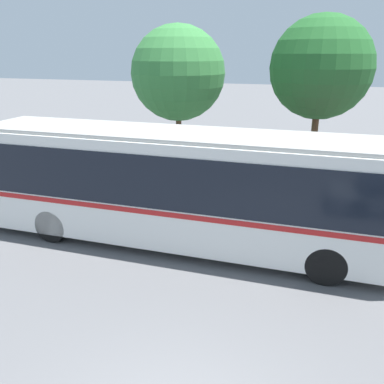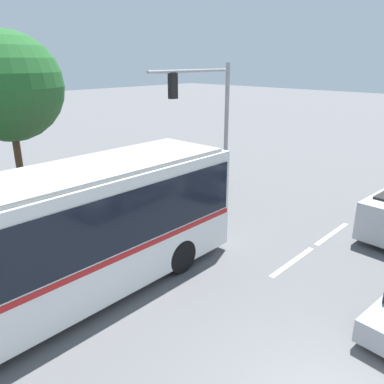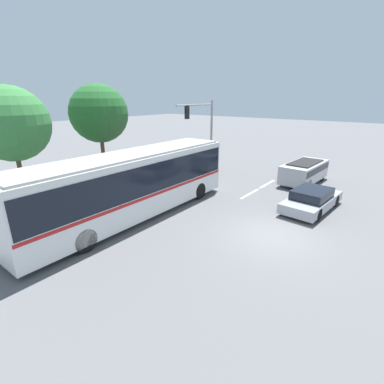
{
  "view_description": "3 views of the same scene",
  "coord_description": "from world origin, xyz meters",
  "px_view_note": "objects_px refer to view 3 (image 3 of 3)",
  "views": [
    {
      "loc": [
        1.51,
        -3.63,
        5.4
      ],
      "look_at": [
        -1.75,
        6.23,
        1.75
      ],
      "focal_mm": 37.25,
      "sensor_mm": 36.0,
      "label": 1
    },
    {
      "loc": [
        -4.9,
        -1.42,
        5.79
      ],
      "look_at": [
        3.11,
        6.18,
        1.97
      ],
      "focal_mm": 35.89,
      "sensor_mm": 36.0,
      "label": 2
    },
    {
      "loc": [
        -11.07,
        -4.1,
        5.92
      ],
      "look_at": [
        -1.22,
        3.6,
        1.67
      ],
      "focal_mm": 26.07,
      "sensor_mm": 36.0,
      "label": 3
    }
  ],
  "objects_px": {
    "suv_left_lane": "(304,171)",
    "traffic_light_pole": "(204,126)",
    "street_tree_left": "(11,124)",
    "street_tree_centre": "(99,114)",
    "sedan_foreground": "(312,200)",
    "city_bus": "(133,181)"
  },
  "relations": [
    {
      "from": "traffic_light_pole",
      "to": "street_tree_left",
      "type": "xyz_separation_m",
      "value": [
        -11.91,
        4.62,
        0.75
      ]
    },
    {
      "from": "sedan_foreground",
      "to": "street_tree_left",
      "type": "relative_size",
      "value": 0.7
    },
    {
      "from": "traffic_light_pole",
      "to": "street_tree_centre",
      "type": "bearing_deg",
      "value": -40.56
    },
    {
      "from": "street_tree_left",
      "to": "city_bus",
      "type": "bearing_deg",
      "value": -70.23
    },
    {
      "from": "sedan_foreground",
      "to": "street_tree_left",
      "type": "xyz_separation_m",
      "value": [
        -9.16,
        13.97,
        3.94
      ]
    },
    {
      "from": "traffic_light_pole",
      "to": "street_tree_centre",
      "type": "height_order",
      "value": "street_tree_centre"
    },
    {
      "from": "sedan_foreground",
      "to": "street_tree_centre",
      "type": "height_order",
      "value": "street_tree_centre"
    },
    {
      "from": "street_tree_left",
      "to": "street_tree_centre",
      "type": "relative_size",
      "value": 0.96
    },
    {
      "from": "suv_left_lane",
      "to": "traffic_light_pole",
      "type": "xyz_separation_m",
      "value": [
        -2.19,
        7.39,
        2.85
      ]
    },
    {
      "from": "city_bus",
      "to": "traffic_light_pole",
      "type": "height_order",
      "value": "traffic_light_pole"
    },
    {
      "from": "street_tree_centre",
      "to": "street_tree_left",
      "type": "bearing_deg",
      "value": -175.76
    },
    {
      "from": "city_bus",
      "to": "sedan_foreground",
      "type": "bearing_deg",
      "value": -47.26
    },
    {
      "from": "street_tree_centre",
      "to": "traffic_light_pole",
      "type": "bearing_deg",
      "value": -40.56
    },
    {
      "from": "suv_left_lane",
      "to": "traffic_light_pole",
      "type": "bearing_deg",
      "value": 110.03
    },
    {
      "from": "sedan_foreground",
      "to": "street_tree_left",
      "type": "bearing_deg",
      "value": 128.11
    },
    {
      "from": "suv_left_lane",
      "to": "street_tree_left",
      "type": "xyz_separation_m",
      "value": [
        -14.1,
        12.0,
        3.61
      ]
    },
    {
      "from": "traffic_light_pole",
      "to": "street_tree_left",
      "type": "relative_size",
      "value": 0.86
    },
    {
      "from": "street_tree_left",
      "to": "suv_left_lane",
      "type": "bearing_deg",
      "value": -40.41
    },
    {
      "from": "city_bus",
      "to": "suv_left_lane",
      "type": "bearing_deg",
      "value": -24.25
    },
    {
      "from": "sedan_foreground",
      "to": "suv_left_lane",
      "type": "xyz_separation_m",
      "value": [
        4.94,
        1.97,
        0.33
      ]
    },
    {
      "from": "suv_left_lane",
      "to": "street_tree_centre",
      "type": "distance_m",
      "value": 15.36
    },
    {
      "from": "suv_left_lane",
      "to": "traffic_light_pole",
      "type": "distance_m",
      "value": 8.22
    }
  ]
}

